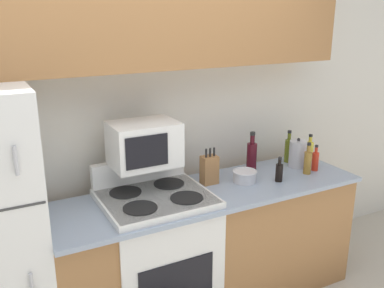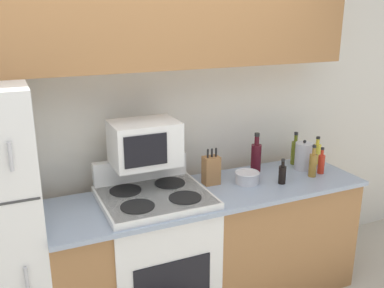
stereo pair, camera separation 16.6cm
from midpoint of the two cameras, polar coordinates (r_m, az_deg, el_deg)
wall_back at (r=3.05m, az=-8.85°, el=2.57°), size 8.00×0.05×2.55m
lower_cabinets at (r=3.12m, az=0.69°, el=-13.50°), size 2.18×0.63×0.88m
upper_cabinets at (r=2.77m, az=-8.15°, el=15.65°), size 2.85×0.34×0.56m
stove at (r=2.95m, az=-6.35°, el=-14.79°), size 0.68×0.61×1.08m
microwave at (r=2.74m, az=-8.14°, el=-0.00°), size 0.42×0.31×0.28m
knife_block at (r=2.97m, az=0.73°, el=-3.45°), size 0.11×0.08×0.26m
bowl at (r=3.04m, az=5.49°, el=-4.26°), size 0.17×0.17×0.08m
bottle_vinegar at (r=3.25m, az=13.77°, el=-2.31°), size 0.06×0.06×0.24m
bottle_olive_oil at (r=3.47m, az=11.41°, el=-0.75°), size 0.06×0.06×0.26m
bottle_hot_sauce at (r=3.34m, az=14.76°, el=-2.15°), size 0.05×0.05×0.20m
bottle_wine_red at (r=3.24m, az=6.52°, el=-1.52°), size 0.08×0.08×0.30m
bottle_cooking_spray at (r=3.54m, az=14.12°, el=-0.85°), size 0.06×0.06×0.22m
bottle_soy_sauce at (r=3.07m, az=10.04°, el=-3.69°), size 0.05×0.05×0.18m
kettle at (r=3.37m, az=12.54°, el=-1.31°), size 0.13×0.13×0.23m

